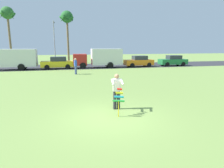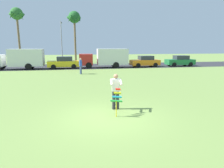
# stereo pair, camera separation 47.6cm
# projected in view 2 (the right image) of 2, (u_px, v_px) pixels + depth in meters

# --- Properties ---
(ground_plane) EXTENTS (120.00, 120.00, 0.00)m
(ground_plane) POSITION_uv_depth(u_px,v_px,m) (108.00, 117.00, 8.28)
(ground_plane) COLOR olive
(road_strip) EXTENTS (120.00, 8.00, 0.01)m
(road_strip) POSITION_uv_depth(u_px,v_px,m) (85.00, 66.00, 28.95)
(road_strip) COLOR #2D2D33
(road_strip) RESTS_ON ground
(person_kite_flyer) EXTENTS (0.59, 0.70, 1.73)m
(person_kite_flyer) POSITION_uv_depth(u_px,v_px,m) (116.00, 90.00, 9.18)
(person_kite_flyer) COLOR #26262B
(person_kite_flyer) RESTS_ON ground
(kite_held) EXTENTS (0.56, 0.72, 1.18)m
(kite_held) POSITION_uv_depth(u_px,v_px,m) (117.00, 98.00, 8.37)
(kite_held) COLOR red
(kite_held) RESTS_ON ground
(parked_truck_white_box) EXTENTS (6.71, 2.15, 2.62)m
(parked_truck_white_box) POSITION_uv_depth(u_px,v_px,m) (20.00, 58.00, 24.87)
(parked_truck_white_box) COLOR silver
(parked_truck_white_box) RESTS_ON ground
(parked_car_yellow) EXTENTS (4.26, 1.95, 1.60)m
(parked_car_yellow) POSITION_uv_depth(u_px,v_px,m) (64.00, 63.00, 25.96)
(parked_car_yellow) COLOR yellow
(parked_car_yellow) RESTS_ON ground
(parked_truck_red_cab) EXTENTS (6.73, 2.19, 2.62)m
(parked_truck_red_cab) POSITION_uv_depth(u_px,v_px,m) (106.00, 58.00, 26.86)
(parked_truck_red_cab) COLOR #B2231E
(parked_truck_red_cab) RESTS_ON ground
(parked_car_orange) EXTENTS (4.25, 1.94, 1.60)m
(parked_car_orange) POSITION_uv_depth(u_px,v_px,m) (145.00, 62.00, 27.98)
(parked_car_orange) COLOR orange
(parked_car_orange) RESTS_ON ground
(parked_car_green) EXTENTS (4.23, 1.90, 1.60)m
(parked_car_green) POSITION_uv_depth(u_px,v_px,m) (180.00, 61.00, 28.95)
(parked_car_green) COLOR #1E7238
(parked_car_green) RESTS_ON ground
(palm_tree_left_near) EXTENTS (2.58, 2.71, 9.57)m
(palm_tree_left_near) POSITION_uv_depth(u_px,v_px,m) (17.00, 16.00, 33.51)
(palm_tree_left_near) COLOR brown
(palm_tree_left_near) RESTS_ON ground
(palm_tree_right_near) EXTENTS (2.58, 2.71, 9.11)m
(palm_tree_right_near) POSITION_uv_depth(u_px,v_px,m) (74.00, 20.00, 34.40)
(palm_tree_right_near) COLOR brown
(palm_tree_right_near) RESTS_ON ground
(streetlight_pole) EXTENTS (0.24, 1.65, 7.00)m
(streetlight_pole) POSITION_uv_depth(u_px,v_px,m) (62.00, 40.00, 32.01)
(streetlight_pole) COLOR #9E9EA3
(streetlight_pole) RESTS_ON ground
(person_walker_near) EXTENTS (0.32, 0.55, 1.73)m
(person_walker_near) POSITION_uv_depth(u_px,v_px,m) (81.00, 65.00, 20.81)
(person_walker_near) COLOR #384772
(person_walker_near) RESTS_ON ground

